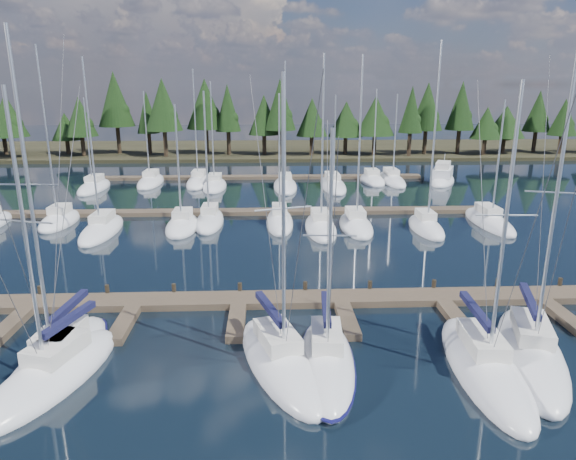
{
  "coord_description": "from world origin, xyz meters",
  "views": [
    {
      "loc": [
        1.74,
        -10.23,
        12.52
      ],
      "look_at": [
        3.06,
        22.0,
        3.36
      ],
      "focal_mm": 32.0,
      "sensor_mm": 36.0,
      "label": 1
    }
  ],
  "objects_px": {
    "main_dock": "(239,305)",
    "front_sailboat_4": "(326,361)",
    "front_sailboat_6": "(531,353)",
    "motor_yacht_right": "(442,178)",
    "front_sailboat_1": "(59,359)",
    "front_sailboat_5": "(484,366)",
    "front_sailboat_2": "(53,374)",
    "front_sailboat_3": "(280,361)"
  },
  "relations": [
    {
      "from": "front_sailboat_1",
      "to": "front_sailboat_5",
      "type": "xyz_separation_m",
      "value": [
        19.45,
        -1.4,
        -0.01
      ]
    },
    {
      "from": "front_sailboat_3",
      "to": "motor_yacht_right",
      "type": "distance_m",
      "value": 51.0
    },
    {
      "from": "front_sailboat_6",
      "to": "front_sailboat_1",
      "type": "bearing_deg",
      "value": 179.13
    },
    {
      "from": "front_sailboat_5",
      "to": "motor_yacht_right",
      "type": "bearing_deg",
      "value": 73.62
    },
    {
      "from": "front_sailboat_1",
      "to": "front_sailboat_6",
      "type": "xyz_separation_m",
      "value": [
        22.17,
        -0.34,
        -0.01
      ]
    },
    {
      "from": "front_sailboat_2",
      "to": "front_sailboat_3",
      "type": "bearing_deg",
      "value": 3.85
    },
    {
      "from": "main_dock",
      "to": "motor_yacht_right",
      "type": "distance_m",
      "value": 46.41
    },
    {
      "from": "front_sailboat_4",
      "to": "front_sailboat_5",
      "type": "distance_m",
      "value": 7.09
    },
    {
      "from": "main_dock",
      "to": "front_sailboat_4",
      "type": "xyz_separation_m",
      "value": [
        4.38,
        -6.64,
        0.07
      ]
    },
    {
      "from": "main_dock",
      "to": "front_sailboat_6",
      "type": "relative_size",
      "value": 2.98
    },
    {
      "from": "main_dock",
      "to": "front_sailboat_3",
      "type": "distance_m",
      "value": 6.93
    },
    {
      "from": "front_sailboat_4",
      "to": "front_sailboat_6",
      "type": "relative_size",
      "value": 0.79
    },
    {
      "from": "front_sailboat_5",
      "to": "front_sailboat_2",
      "type": "bearing_deg",
      "value": 179.63
    },
    {
      "from": "front_sailboat_3",
      "to": "motor_yacht_right",
      "type": "height_order",
      "value": "front_sailboat_3"
    },
    {
      "from": "front_sailboat_3",
      "to": "motor_yacht_right",
      "type": "bearing_deg",
      "value": 63.42
    },
    {
      "from": "front_sailboat_3",
      "to": "front_sailboat_5",
      "type": "relative_size",
      "value": 1.02
    },
    {
      "from": "front_sailboat_3",
      "to": "front_sailboat_4",
      "type": "bearing_deg",
      "value": -2.2
    },
    {
      "from": "front_sailboat_1",
      "to": "main_dock",
      "type": "bearing_deg",
      "value": 36.56
    },
    {
      "from": "main_dock",
      "to": "front_sailboat_5",
      "type": "xyz_separation_m",
      "value": [
        11.43,
        -7.35,
        0.08
      ]
    },
    {
      "from": "main_dock",
      "to": "front_sailboat_4",
      "type": "relative_size",
      "value": 3.76
    },
    {
      "from": "front_sailboat_1",
      "to": "front_sailboat_6",
      "type": "distance_m",
      "value": 22.18
    },
    {
      "from": "front_sailboat_1",
      "to": "motor_yacht_right",
      "type": "bearing_deg",
      "value": 53.67
    },
    {
      "from": "front_sailboat_6",
      "to": "front_sailboat_3",
      "type": "bearing_deg",
      "value": -178.71
    },
    {
      "from": "front_sailboat_2",
      "to": "front_sailboat_6",
      "type": "distance_m",
      "value": 21.92
    },
    {
      "from": "front_sailboat_1",
      "to": "front_sailboat_3",
      "type": "xyz_separation_m",
      "value": [
        10.28,
        -0.6,
        -0.01
      ]
    },
    {
      "from": "front_sailboat_2",
      "to": "motor_yacht_right",
      "type": "xyz_separation_m",
      "value": [
        32.82,
        46.28,
        0.22
      ]
    },
    {
      "from": "main_dock",
      "to": "front_sailboat_1",
      "type": "height_order",
      "value": "front_sailboat_1"
    },
    {
      "from": "front_sailboat_5",
      "to": "front_sailboat_3",
      "type": "bearing_deg",
      "value": 175.04
    },
    {
      "from": "front_sailboat_3",
      "to": "front_sailboat_2",
      "type": "bearing_deg",
      "value": -176.15
    },
    {
      "from": "front_sailboat_4",
      "to": "front_sailboat_5",
      "type": "bearing_deg",
      "value": -5.79
    },
    {
      "from": "main_dock",
      "to": "front_sailboat_4",
      "type": "height_order",
      "value": "front_sailboat_4"
    },
    {
      "from": "front_sailboat_6",
      "to": "motor_yacht_right",
      "type": "xyz_separation_m",
      "value": [
        10.92,
        45.34,
        0.21
      ]
    },
    {
      "from": "front_sailboat_1",
      "to": "front_sailboat_6",
      "type": "bearing_deg",
      "value": -0.87
    },
    {
      "from": "front_sailboat_3",
      "to": "front_sailboat_4",
      "type": "xyz_separation_m",
      "value": [
        2.12,
        -0.08,
        -0.01
      ]
    },
    {
      "from": "front_sailboat_3",
      "to": "front_sailboat_1",
      "type": "bearing_deg",
      "value": 176.63
    },
    {
      "from": "front_sailboat_1",
      "to": "front_sailboat_4",
      "type": "height_order",
      "value": "front_sailboat_1"
    },
    {
      "from": "motor_yacht_right",
      "to": "front_sailboat_5",
      "type": "bearing_deg",
      "value": -106.38
    },
    {
      "from": "front_sailboat_1",
      "to": "front_sailboat_2",
      "type": "distance_m",
      "value": 1.31
    },
    {
      "from": "front_sailboat_5",
      "to": "front_sailboat_6",
      "type": "relative_size",
      "value": 0.92
    },
    {
      "from": "front_sailboat_3",
      "to": "front_sailboat_5",
      "type": "height_order",
      "value": "front_sailboat_3"
    },
    {
      "from": "front_sailboat_5",
      "to": "front_sailboat_6",
      "type": "distance_m",
      "value": 2.92
    },
    {
      "from": "front_sailboat_3",
      "to": "front_sailboat_6",
      "type": "bearing_deg",
      "value": 1.29
    }
  ]
}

